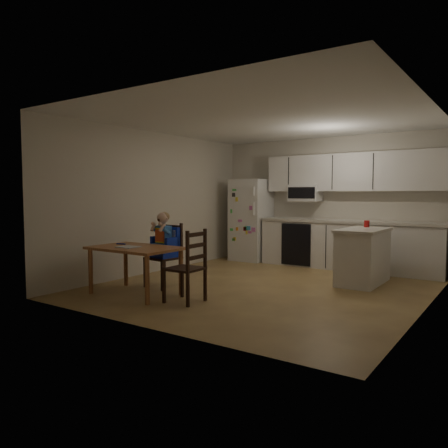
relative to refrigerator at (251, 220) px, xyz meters
name	(u,v)px	position (x,y,z in m)	size (l,w,h in m)	color
room	(281,203)	(1.55, -1.67, 0.40)	(4.52, 5.01, 2.51)	olive
refrigerator	(251,220)	(0.00, 0.00, 0.00)	(0.72, 0.70, 1.70)	silver
kitchen_run	(348,222)	(2.05, 0.09, 0.03)	(3.37, 0.62, 2.15)	silver
kitchen_island	(363,256)	(2.70, -1.09, -0.42)	(0.61, 1.17, 0.86)	silver
red_cup	(367,224)	(2.64, -0.73, 0.06)	(0.09, 0.09, 0.11)	#B61313
dining_table	(135,253)	(0.30, -3.62, -0.27)	(1.24, 0.80, 0.67)	brown
napkin	(128,247)	(0.26, -3.71, -0.18)	(0.28, 0.24, 0.01)	#A5A5A9
toddler_spoon	(120,244)	(-0.10, -3.53, -0.18)	(0.02, 0.02, 0.12)	#1329B5
chair_booster	(165,242)	(0.30, -3.00, -0.17)	(0.46, 0.46, 1.13)	black
chair_side	(191,262)	(1.24, -3.57, -0.31)	(0.44, 0.44, 0.95)	black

